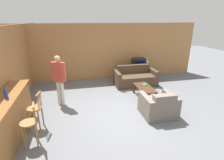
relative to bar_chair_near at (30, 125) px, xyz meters
name	(u,v)px	position (x,y,z in m)	size (l,w,h in m)	color
ground_plane	(122,115)	(2.38, 0.86, -0.53)	(24.00, 24.00, 0.00)	slate
wall_back	(102,52)	(2.38, 4.48, 0.77)	(9.40, 0.08, 2.60)	#B27A47
wall_left	(11,69)	(-0.89, 2.17, 0.77)	(0.08, 8.62, 2.60)	#B27A47
bar_counter	(7,120)	(-0.56, 0.34, 0.00)	(0.55, 2.73, 1.07)	brown
bar_chair_near	(30,125)	(0.00, 0.00, 0.00)	(0.43, 0.43, 1.03)	#996638
bar_chair_mid	(35,111)	(0.00, 0.67, 0.00)	(0.43, 0.43, 1.03)	#996638
couch_far	(135,78)	(3.65, 3.28, -0.23)	(1.81, 0.93, 0.82)	#4C3828
armchair_near	(159,106)	(3.46, 0.62, -0.23)	(0.97, 0.89, 0.81)	#70665B
coffee_table	(144,89)	(3.53, 1.89, -0.18)	(0.53, 1.09, 0.42)	#472D1E
tv_unit	(138,73)	(4.11, 4.11, -0.27)	(1.07, 0.49, 0.52)	#2D2319
tv	(139,63)	(4.11, 4.10, 0.22)	(0.61, 0.41, 0.47)	black
bottle	(6,93)	(-0.50, 0.41, 0.67)	(0.08, 0.08, 0.31)	#234293
book_on_table	(145,85)	(3.61, 2.10, -0.10)	(0.25, 0.23, 0.02)	#33704C
table_lamp	(146,61)	(4.50, 4.11, 0.31)	(0.26, 0.26, 0.45)	brown
person_by_window	(59,77)	(0.55, 1.97, 0.44)	(0.45, 0.31, 1.70)	silver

